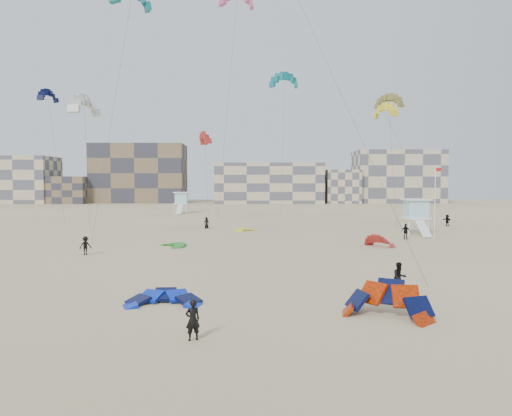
{
  "coord_description": "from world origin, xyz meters",
  "views": [
    {
      "loc": [
        3.88,
        -21.59,
        6.41
      ],
      "look_at": [
        4.3,
        6.0,
        4.96
      ],
      "focal_mm": 35.0,
      "sensor_mm": 36.0,
      "label": 1
    }
  ],
  "objects_px": {
    "kite_ground_blue": "(163,304)",
    "kite_ground_orange": "(386,317)",
    "kitesurfer_main": "(193,320)",
    "lifeguard_tower_near": "(416,217)"
  },
  "relations": [
    {
      "from": "kitesurfer_main",
      "to": "kite_ground_blue",
      "type": "bearing_deg",
      "value": -93.95
    },
    {
      "from": "lifeguard_tower_near",
      "to": "kite_ground_blue",
      "type": "bearing_deg",
      "value": -125.05
    },
    {
      "from": "kite_ground_blue",
      "to": "kitesurfer_main",
      "type": "distance_m",
      "value": 6.39
    },
    {
      "from": "kite_ground_blue",
      "to": "kite_ground_orange",
      "type": "bearing_deg",
      "value": -15.74
    },
    {
      "from": "kite_ground_orange",
      "to": "lifeguard_tower_near",
      "type": "xyz_separation_m",
      "value": [
        13.91,
        37.1,
        2.16
      ]
    },
    {
      "from": "kite_ground_blue",
      "to": "kite_ground_orange",
      "type": "relative_size",
      "value": 0.92
    },
    {
      "from": "kite_ground_orange",
      "to": "lifeguard_tower_near",
      "type": "relative_size",
      "value": 0.73
    },
    {
      "from": "kite_ground_orange",
      "to": "lifeguard_tower_near",
      "type": "bearing_deg",
      "value": 98.92
    },
    {
      "from": "kite_ground_blue",
      "to": "kitesurfer_main",
      "type": "height_order",
      "value": "kitesurfer_main"
    },
    {
      "from": "kite_ground_blue",
      "to": "kitesurfer_main",
      "type": "bearing_deg",
      "value": -71.69
    }
  ]
}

